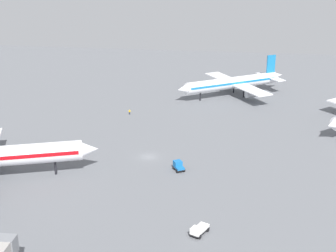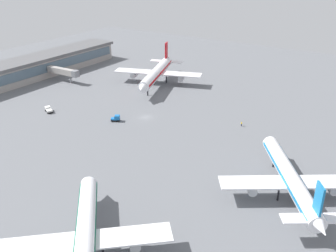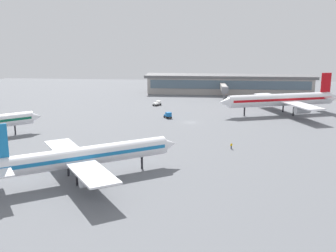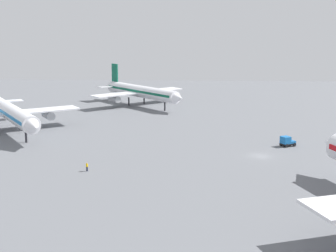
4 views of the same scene
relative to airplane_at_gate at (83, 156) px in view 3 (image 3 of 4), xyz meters
name	(u,v)px [view 3 (image 3 of 4)]	position (x,y,z in m)	size (l,w,h in m)	color
ground	(190,122)	(-20.37, -60.91, -5.03)	(288.00, 288.00, 0.00)	slate
terminal_building	(229,84)	(-37.68, -138.84, 0.08)	(90.44, 16.52, 10.03)	#9E9993
airplane_at_gate	(83,156)	(0.00, 0.00, 0.00)	(39.53, 33.35, 13.85)	white
airplane_taxiing	(282,100)	(-55.77, -80.22, 0.79)	(50.76, 41.79, 16.02)	white
pushback_tractor	(157,103)	(-3.90, -96.27, -4.06)	(3.63, 4.79, 1.90)	black
baggage_tug	(168,115)	(-11.58, -67.93, -3.88)	(3.44, 3.74, 2.30)	black
ground_crew_worker	(231,146)	(-33.15, -27.10, -4.19)	(0.55, 0.48, 1.67)	#1E2338
jet_bridge	(224,88)	(-34.31, -120.38, 0.10)	(3.55, 19.04, 6.74)	#9E9993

